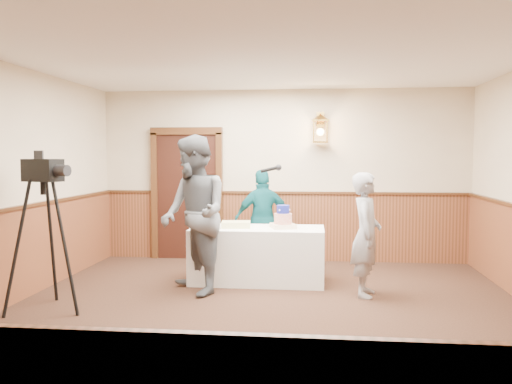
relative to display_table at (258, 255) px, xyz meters
The scene contains 10 objects.
ground 1.95m from the display_table, 82.48° to the right, with size 7.00×7.00×0.00m, color black.
room_shell 1.86m from the display_table, 82.25° to the right, with size 6.02×7.02×2.81m.
display_table is the anchor object (origin of this frame).
tiered_cake 0.61m from the display_table, ahead, with size 0.38×0.38×0.31m.
sheet_cake_yellow 0.51m from the display_table, behind, with size 0.39×0.30×0.08m, color #F3F191.
sheet_cake_green 0.82m from the display_table, behind, with size 0.31×0.25×0.07m, color #BEE8A4.
interviewer 1.18m from the display_table, 135.93° to the right, with size 1.64×1.22×1.99m.
baker 1.57m from the display_table, 22.32° to the right, with size 0.56×0.37×1.53m, color gray.
assistant_p 0.92m from the display_table, 90.19° to the left, with size 0.89×0.37×1.52m, color #10555D.
tv_camera_rig 2.76m from the display_table, 143.49° to the right, with size 0.66×0.62×1.70m.
Camera 1 is at (0.53, -5.38, 1.75)m, focal length 38.00 mm.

